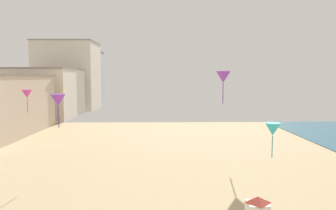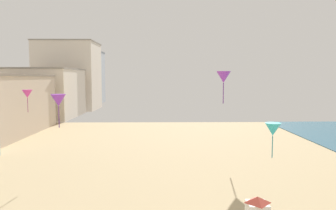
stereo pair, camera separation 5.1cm
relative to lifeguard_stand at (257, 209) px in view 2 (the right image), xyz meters
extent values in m
cube|color=silver|center=(-31.85, 54.86, 3.54)|extent=(13.62, 17.20, 10.75)
cube|color=gray|center=(-31.85, 54.86, 9.06)|extent=(13.90, 17.55, 0.30)
cube|color=silver|center=(-31.85, 72.12, 7.45)|extent=(15.89, 13.28, 18.58)
cube|color=gray|center=(-31.85, 72.12, 16.89)|extent=(16.21, 13.54, 0.30)
cube|color=#ADB7C1|center=(-31.85, 91.09, 7.06)|extent=(10.10, 18.19, 17.80)
cube|color=slate|center=(-31.85, 91.09, 16.11)|extent=(10.30, 18.55, 0.30)
pyramid|color=#D14C3D|center=(0.00, 0.00, 0.54)|extent=(1.10, 1.10, 0.35)
cone|color=#DB3D9E|center=(-19.20, 16.03, 5.49)|extent=(1.04, 1.04, 0.85)
cylinder|color=#992A6E|center=(-19.20, 16.03, 4.31)|extent=(0.06, 0.06, 1.51)
cone|color=#2DB7CC|center=(3.26, 7.16, 3.21)|extent=(1.20, 1.20, 0.98)
cylinder|color=teal|center=(3.26, 7.16, 1.85)|extent=(0.07, 0.07, 1.75)
cone|color=purple|center=(-15.35, 14.03, 4.96)|extent=(1.44, 1.44, 1.18)
cylinder|color=#63278B|center=(-15.35, 14.03, 3.32)|extent=(0.08, 0.08, 2.10)
cone|color=purple|center=(2.12, 21.38, 7.22)|extent=(1.72, 1.72, 1.41)
cylinder|color=#63278B|center=(2.12, 21.38, 5.26)|extent=(0.09, 0.09, 2.51)
camera|label=1|loc=(-5.16, -16.46, 7.17)|focal=33.52mm
camera|label=2|loc=(-5.11, -16.46, 7.17)|focal=33.52mm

